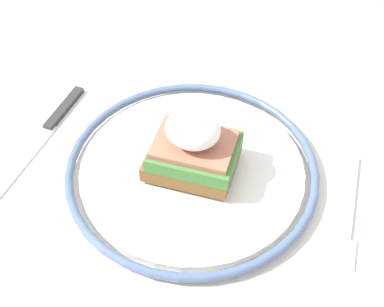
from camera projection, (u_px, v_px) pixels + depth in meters
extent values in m
cube|color=beige|center=(224.00, 153.00, 0.66)|extent=(1.04, 0.75, 0.03)
cylinder|color=beige|center=(57.00, 121.00, 1.22)|extent=(0.06, 0.06, 0.71)
cylinder|color=silver|center=(192.00, 171.00, 0.61)|extent=(0.26, 0.26, 0.01)
torus|color=slate|center=(192.00, 168.00, 0.61)|extent=(0.29, 0.29, 0.01)
cube|color=brown|center=(192.00, 160.00, 0.60)|extent=(0.10, 0.08, 0.02)
cube|color=#427A38|center=(195.00, 151.00, 0.58)|extent=(0.09, 0.07, 0.02)
cube|color=#AD664C|center=(194.00, 144.00, 0.58)|extent=(0.09, 0.06, 0.01)
ellipsoid|color=white|center=(193.00, 129.00, 0.56)|extent=(0.06, 0.05, 0.04)
cube|color=silver|center=(351.00, 196.00, 0.59)|extent=(0.01, 0.12, 0.00)
cube|color=silver|center=(344.00, 254.00, 0.54)|extent=(0.02, 0.04, 0.00)
cube|color=#2D2D2D|center=(64.00, 109.00, 0.69)|extent=(0.02, 0.08, 0.01)
cube|color=silver|center=(24.00, 159.00, 0.63)|extent=(0.03, 0.12, 0.00)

